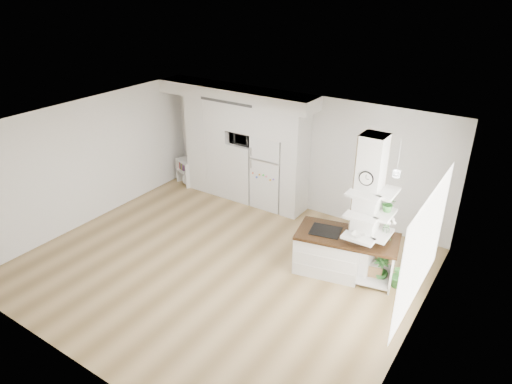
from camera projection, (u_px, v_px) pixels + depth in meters
floor at (220, 266)px, 8.63m from camera, size 7.00×6.00×0.01m
room at (216, 177)px, 7.82m from camera, size 7.04×6.04×2.72m
cabinet_wall at (238, 138)px, 10.70m from camera, size 4.00×0.71×2.70m
refrigerator at (271, 171)px, 10.53m from camera, size 0.78×0.69×1.75m
column at (369, 213)px, 7.71m from camera, size 0.69×0.90×2.70m
window at (423, 247)px, 6.47m from camera, size 0.00×2.40×2.40m
pendant_light at (309, 182)px, 6.98m from camera, size 0.12×0.12×0.10m
kitchen_island at (335, 251)px, 8.33m from camera, size 1.93×1.21×1.38m
bookshelf at (187, 174)px, 11.85m from camera, size 0.64×0.50×0.66m
floor_plant_a at (398, 276)px, 7.95m from camera, size 0.32×0.29×0.49m
floor_plant_b at (381, 269)px, 8.11m from camera, size 0.34×0.34×0.50m
microwave at (243, 137)px, 10.55m from camera, size 0.54×0.37×0.30m
shelf_plant at (389, 203)px, 7.64m from camera, size 0.27×0.23×0.30m
decor_bowl at (358, 235)px, 7.73m from camera, size 0.22×0.22×0.05m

